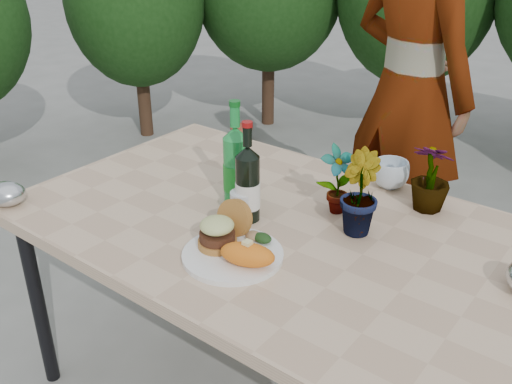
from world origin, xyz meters
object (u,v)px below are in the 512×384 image
Objects in this scene: wine_bottle at (248,185)px; person at (409,91)px; patio_table at (272,237)px; dinner_plate at (233,255)px.

person is at bearing 96.31° from wine_bottle.
wine_bottle reaches higher than patio_table.
person is (-0.11, 1.35, 0.13)m from dinner_plate.
patio_table is 5.71× the size of dinner_plate.
dinner_plate is at bearing 111.63° from person.
person is at bearing 93.80° from patio_table.
dinner_plate is 1.37m from person.
patio_table is 0.19m from wine_bottle.
person reaches higher than wine_bottle.
wine_bottle is (-0.10, 0.20, 0.11)m from dinner_plate.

